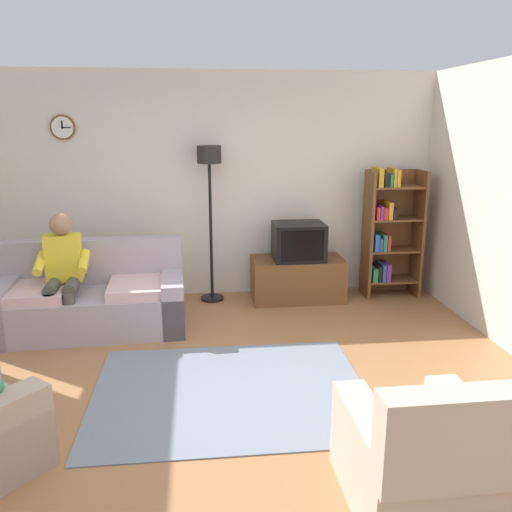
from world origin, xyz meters
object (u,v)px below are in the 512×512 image
(tv, at_px, (299,241))
(floor_lamp, at_px, (210,181))
(couch, at_px, (91,300))
(person_on_couch, at_px, (62,268))
(tv_stand, at_px, (297,279))
(bookshelf, at_px, (388,231))
(armchair_near_bookshelf, at_px, (423,461))

(tv, relative_size, floor_lamp, 0.32)
(couch, distance_m, person_on_couch, 0.46)
(tv_stand, distance_m, floor_lamp, 1.58)
(floor_lamp, bearing_deg, tv_stand, -5.45)
(couch, xyz_separation_m, bookshelf, (3.45, 0.76, 0.50))
(couch, relative_size, tv_stand, 1.77)
(bookshelf, xyz_separation_m, armchair_near_bookshelf, (-1.10, -3.63, -0.53))
(tv_stand, xyz_separation_m, tv, (0.00, -0.02, 0.48))
(tv, height_order, bookshelf, bookshelf)
(tv, bearing_deg, couch, -163.86)
(floor_lamp, bearing_deg, tv, -6.79)
(tv, bearing_deg, tv_stand, 90.00)
(bookshelf, bearing_deg, tv, -175.25)
(tv, bearing_deg, armchair_near_bookshelf, -89.37)
(couch, distance_m, armchair_near_bookshelf, 3.71)
(tv, relative_size, bookshelf, 0.38)
(floor_lamp, height_order, person_on_couch, floor_lamp)
(bookshelf, bearing_deg, floor_lamp, 179.23)
(couch, relative_size, floor_lamp, 1.05)
(tv_stand, height_order, armchair_near_bookshelf, armchair_near_bookshelf)
(couch, xyz_separation_m, armchair_near_bookshelf, (2.35, -2.87, -0.02))
(bookshelf, bearing_deg, couch, -167.51)
(tv_stand, relative_size, person_on_couch, 0.89)
(couch, bearing_deg, armchair_near_bookshelf, -50.67)
(person_on_couch, bearing_deg, bookshelf, 13.37)
(tv_stand, xyz_separation_m, armchair_near_bookshelf, (0.04, -3.56, 0.03))
(floor_lamp, distance_m, person_on_couch, 1.91)
(armchair_near_bookshelf, relative_size, person_on_couch, 0.73)
(bookshelf, distance_m, person_on_couch, 3.78)
(armchair_near_bookshelf, bearing_deg, tv_stand, 90.62)
(tv_stand, height_order, floor_lamp, floor_lamp)
(tv_stand, relative_size, floor_lamp, 0.59)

